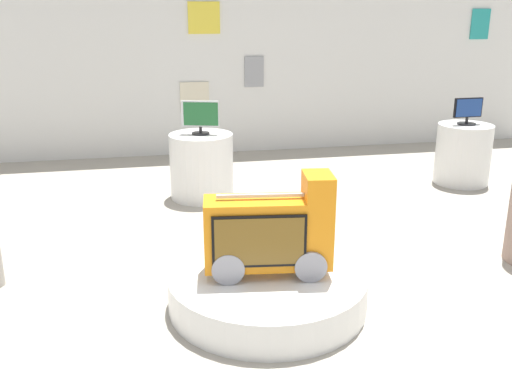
% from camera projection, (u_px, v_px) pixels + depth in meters
% --- Properties ---
extents(ground_plane, '(30.00, 30.00, 0.00)m').
position_uv_depth(ground_plane, '(298.00, 303.00, 4.45)').
color(ground_plane, '#A8A091').
extents(back_wall_display, '(11.00, 0.13, 3.10)m').
position_uv_depth(back_wall_display, '(212.00, 55.00, 8.74)').
color(back_wall_display, silver).
rests_on(back_wall_display, ground).
extents(main_display_pedestal, '(1.54, 1.54, 0.27)m').
position_uv_depth(main_display_pedestal, '(267.00, 289.00, 4.38)').
color(main_display_pedestal, silver).
rests_on(main_display_pedestal, ground).
extents(novelty_firetruck_tv, '(0.99, 0.48, 0.79)m').
position_uv_depth(novelty_firetruck_tv, '(270.00, 235.00, 4.24)').
color(novelty_firetruck_tv, gray).
rests_on(novelty_firetruck_tv, main_display_pedestal).
extents(display_pedestal_center_rear, '(0.71, 0.71, 0.79)m').
position_uv_depth(display_pedestal_center_rear, '(463.00, 154.00, 7.44)').
color(display_pedestal_center_rear, silver).
rests_on(display_pedestal_center_rear, ground).
extents(tv_on_center_rear, '(0.39, 0.24, 0.35)m').
position_uv_depth(tv_on_center_rear, '(468.00, 111.00, 7.27)').
color(tv_on_center_rear, black).
rests_on(tv_on_center_rear, display_pedestal_center_rear).
extents(display_pedestal_right_rear, '(0.77, 0.77, 0.79)m').
position_uv_depth(display_pedestal_right_rear, '(202.00, 166.00, 6.87)').
color(display_pedestal_right_rear, silver).
rests_on(display_pedestal_right_rear, ground).
extents(tv_on_right_rear, '(0.44, 0.21, 0.40)m').
position_uv_depth(tv_on_right_rear, '(200.00, 116.00, 6.69)').
color(tv_on_right_rear, black).
rests_on(tv_on_right_rear, display_pedestal_right_rear).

